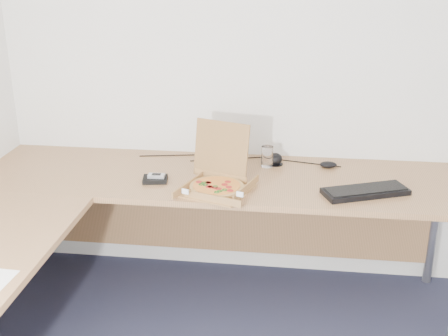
# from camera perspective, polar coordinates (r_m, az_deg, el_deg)

# --- Properties ---
(room_shell) EXTENTS (3.50, 3.50, 2.50)m
(room_shell) POSITION_cam_1_polar(r_m,az_deg,el_deg) (1.47, 11.18, -2.90)
(room_shell) COLOR silver
(room_shell) RESTS_ON ground
(desk) EXTENTS (2.50, 2.20, 0.73)m
(desk) POSITION_cam_1_polar(r_m,az_deg,el_deg) (2.68, -8.82, -4.36)
(desk) COLOR #A57548
(desk) RESTS_ON ground
(pizza_box) EXTENTS (0.29, 0.34, 0.30)m
(pizza_box) POSITION_cam_1_polar(r_m,az_deg,el_deg) (2.80, -0.68, -1.52)
(pizza_box) COLOR #A77640
(pizza_box) RESTS_ON desk
(drinking_glass) EXTENTS (0.06, 0.06, 0.11)m
(drinking_glass) POSITION_cam_1_polar(r_m,az_deg,el_deg) (3.10, 4.31, 1.16)
(drinking_glass) COLOR silver
(drinking_glass) RESTS_ON desk
(keyboard) EXTENTS (0.44, 0.29, 0.03)m
(keyboard) POSITION_cam_1_polar(r_m,az_deg,el_deg) (2.84, 13.87, -2.29)
(keyboard) COLOR black
(keyboard) RESTS_ON desk
(mouse) EXTENTS (0.10, 0.08, 0.03)m
(mouse) POSITION_cam_1_polar(r_m,az_deg,el_deg) (3.14, 10.33, 0.33)
(mouse) COLOR black
(mouse) RESTS_ON desk
(wallet) EXTENTS (0.14, 0.12, 0.02)m
(wallet) POSITION_cam_1_polar(r_m,az_deg,el_deg) (2.93, -6.86, -1.12)
(wallet) COLOR black
(wallet) RESTS_ON desk
(phone) EXTENTS (0.09, 0.05, 0.02)m
(phone) POSITION_cam_1_polar(r_m,az_deg,el_deg) (2.92, -6.73, -0.78)
(phone) COLOR #B2B5BA
(phone) RESTS_ON wallet
(dome_speaker) EXTENTS (0.08, 0.08, 0.07)m
(dome_speaker) POSITION_cam_1_polar(r_m,az_deg,el_deg) (3.14, 5.15, 0.96)
(dome_speaker) COLOR black
(dome_speaker) RESTS_ON desk
(cable_bundle) EXTENTS (0.54, 0.11, 0.01)m
(cable_bundle) POSITION_cam_1_polar(r_m,az_deg,el_deg) (3.22, 1.05, 0.94)
(cable_bundle) COLOR black
(cable_bundle) RESTS_ON desk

